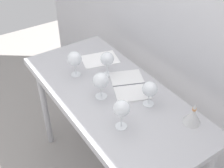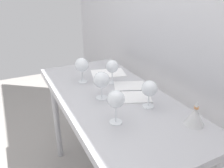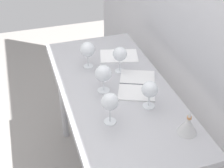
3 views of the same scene
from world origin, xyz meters
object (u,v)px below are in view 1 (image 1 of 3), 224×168
object	(u,v)px
open_notebook	(129,85)
wine_glass_near_right	(122,109)
wine_glass_far_left	(107,59)
wine_glass_near_center	(101,81)
wine_glass_far_right	(150,90)
tasting_sheet_upper	(100,59)
decanter_funnel	(193,116)
wine_glass_near_left	(75,59)

from	to	relation	value
open_notebook	wine_glass_near_right	bearing A→B (deg)	-20.14
wine_glass_far_left	wine_glass_near_center	bearing A→B (deg)	-41.81
wine_glass_far_right	tasting_sheet_upper	size ratio (longest dim) A/B	0.62
tasting_sheet_upper	decanter_funnel	bearing A→B (deg)	20.32
open_notebook	wine_glass_far_left	bearing A→B (deg)	-142.02
wine_glass_near_left	tasting_sheet_upper	size ratio (longest dim) A/B	0.69
decanter_funnel	wine_glass_far_right	bearing A→B (deg)	-158.05
wine_glass_far_right	wine_glass_near_center	xyz separation A→B (m)	(-0.22, -0.20, 0.01)
open_notebook	decanter_funnel	bearing A→B (deg)	34.30
wine_glass_near_center	open_notebook	world-z (taller)	wine_glass_near_center
wine_glass_far_left	tasting_sheet_upper	world-z (taller)	wine_glass_far_left
open_notebook	decanter_funnel	size ratio (longest dim) A/B	2.84
wine_glass_far_right	tasting_sheet_upper	distance (m)	0.60
wine_glass_near_center	open_notebook	bearing A→B (deg)	88.54
wine_glass_far_left	tasting_sheet_upper	bearing A→B (deg)	162.87
wine_glass_near_center	wine_glass_near_right	bearing A→B (deg)	-9.50
wine_glass_near_left	wine_glass_near_center	size ratio (longest dim) A/B	1.04
wine_glass_near_left	wine_glass_far_left	distance (m)	0.22
wine_glass_near_center	decanter_funnel	distance (m)	0.57
tasting_sheet_upper	wine_glass_far_left	bearing A→B (deg)	-2.27
wine_glass_near_right	wine_glass_near_center	distance (m)	0.28
wine_glass_near_right	tasting_sheet_upper	world-z (taller)	wine_glass_near_right
wine_glass_near_left	open_notebook	xyz separation A→B (m)	(0.31, 0.23, -0.12)
open_notebook	decanter_funnel	xyz separation A→B (m)	(0.47, 0.09, 0.04)
wine_glass_near_left	tasting_sheet_upper	world-z (taller)	wine_glass_near_left
wine_glass_far_right	wine_glass_near_center	bearing A→B (deg)	-137.29
wine_glass_near_left	tasting_sheet_upper	xyz separation A→B (m)	(-0.07, 0.24, -0.13)
wine_glass_near_left	wine_glass_far_left	world-z (taller)	wine_glass_near_left
wine_glass_near_right	open_notebook	bearing A→B (deg)	136.58
wine_glass_near_right	wine_glass_far_right	bearing A→B (deg)	104.15
wine_glass_near_left	decanter_funnel	bearing A→B (deg)	22.67
wine_glass_far_left	wine_glass_near_center	world-z (taller)	same
open_notebook	tasting_sheet_upper	world-z (taller)	open_notebook
decanter_funnel	wine_glass_near_left	bearing A→B (deg)	-157.33
tasting_sheet_upper	decanter_funnel	xyz separation A→B (m)	(0.85, 0.08, 0.05)
decanter_funnel	open_notebook	bearing A→B (deg)	-168.97
wine_glass_near_right	wine_glass_far_left	bearing A→B (deg)	155.56
wine_glass_far_right	decanter_funnel	size ratio (longest dim) A/B	1.20
wine_glass_near_center	wine_glass_far_right	bearing A→B (deg)	42.71
wine_glass_far_left	wine_glass_far_right	bearing A→B (deg)	5.33
wine_glass_near_left	wine_glass_near_right	world-z (taller)	same
wine_glass_far_left	wine_glass_near_right	size ratio (longest dim) A/B	0.96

